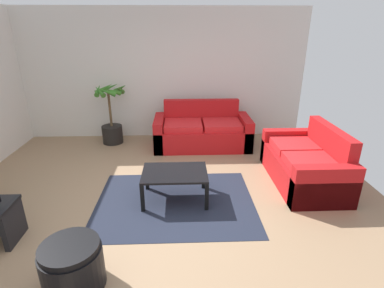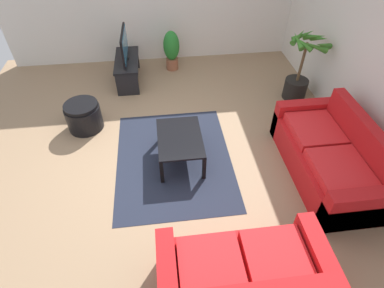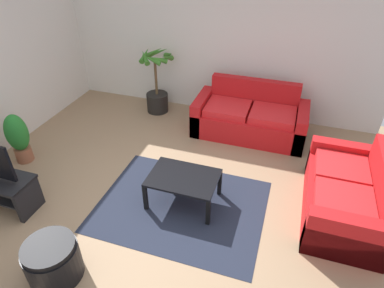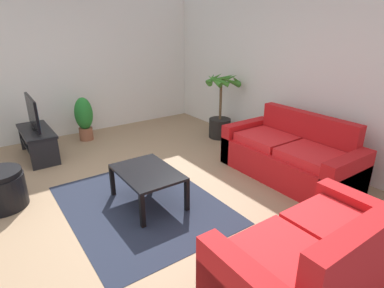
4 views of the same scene
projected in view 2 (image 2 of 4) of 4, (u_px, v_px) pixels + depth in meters
name	position (u px, v px, depth m)	size (l,w,h in m)	color
ground_plane	(162.00, 149.00, 4.80)	(6.60, 6.60, 0.00)	#937556
wall_back	(377.00, 58.00, 4.14)	(6.00, 0.06, 2.70)	silver
couch_main	(328.00, 157.00, 4.24)	(1.92, 0.90, 0.90)	red
couch_loveseat	(244.00, 280.00, 3.00)	(0.90, 1.66, 0.90)	red
tv_stand	(128.00, 67.00, 6.05)	(1.10, 0.45, 0.47)	black
tv	(124.00, 45.00, 5.75)	(0.90, 0.10, 0.55)	black
coffee_table	(180.00, 140.00, 4.39)	(0.90, 0.63, 0.43)	black
area_rug	(174.00, 159.00, 4.63)	(2.20, 1.70, 0.01)	#1E2333
potted_palm	(300.00, 74.00, 5.48)	(0.73, 0.70, 1.28)	black
potted_plant_small	(172.00, 49.00, 6.32)	(0.33, 0.33, 0.82)	brown
ottoman	(84.00, 116.00, 5.02)	(0.57, 0.57, 0.47)	black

